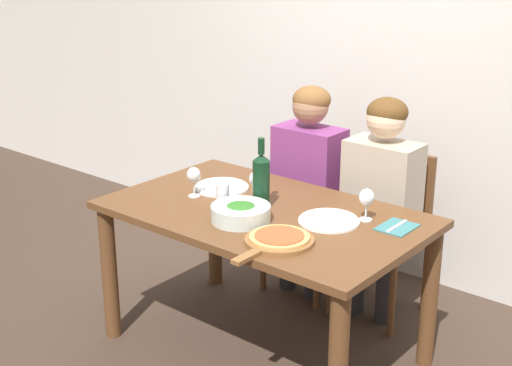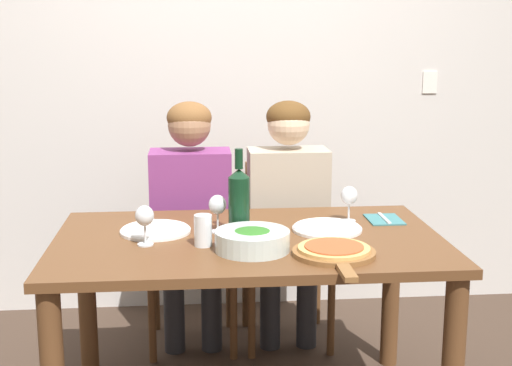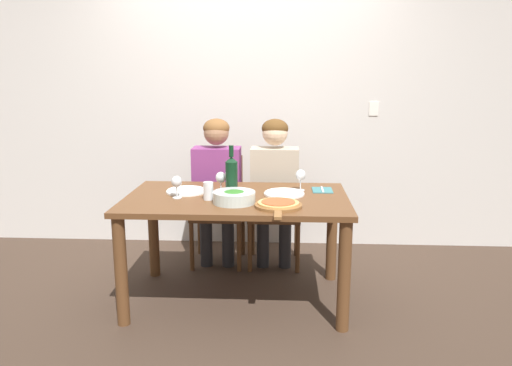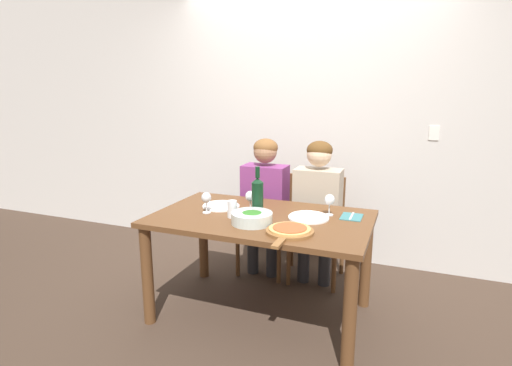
# 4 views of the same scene
# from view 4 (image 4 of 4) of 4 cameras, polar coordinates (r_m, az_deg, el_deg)

# --- Properties ---
(ground_plane) EXTENTS (40.00, 40.00, 0.00)m
(ground_plane) POSITION_cam_4_polar(r_m,az_deg,el_deg) (3.08, 0.70, -18.08)
(ground_plane) COLOR #3D2D23
(back_wall) EXTENTS (10.00, 0.06, 2.70)m
(back_wall) POSITION_cam_4_polar(r_m,az_deg,el_deg) (3.85, 7.45, 9.17)
(back_wall) COLOR silver
(back_wall) RESTS_ON ground
(dining_table) EXTENTS (1.49, 0.91, 0.74)m
(dining_table) POSITION_cam_4_polar(r_m,az_deg,el_deg) (2.82, 0.73, -7.04)
(dining_table) COLOR brown
(dining_table) RESTS_ON ground
(chair_left) EXTENTS (0.42, 0.42, 0.88)m
(chair_left) POSITION_cam_4_polar(r_m,az_deg,el_deg) (3.62, 1.78, -5.08)
(chair_left) COLOR brown
(chair_left) RESTS_ON ground
(chair_right) EXTENTS (0.42, 0.42, 0.88)m
(chair_right) POSITION_cam_4_polar(r_m,az_deg,el_deg) (3.50, 9.01, -5.87)
(chair_right) COLOR brown
(chair_right) RESTS_ON ground
(person_woman) EXTENTS (0.47, 0.51, 1.21)m
(person_woman) POSITION_cam_4_polar(r_m,az_deg,el_deg) (3.46, 1.20, -1.65)
(person_woman) COLOR #28282D
(person_woman) RESTS_ON ground
(person_man) EXTENTS (0.47, 0.51, 1.21)m
(person_man) POSITION_cam_4_polar(r_m,az_deg,el_deg) (3.33, 8.74, -2.36)
(person_man) COLOR #28282D
(person_man) RESTS_ON ground
(wine_bottle) EXTENTS (0.08, 0.08, 0.34)m
(wine_bottle) POSITION_cam_4_polar(r_m,az_deg,el_deg) (2.77, 0.22, -1.80)
(wine_bottle) COLOR black
(wine_bottle) RESTS_ON dining_table
(broccoli_bowl) EXTENTS (0.27, 0.27, 0.08)m
(broccoli_bowl) POSITION_cam_4_polar(r_m,az_deg,el_deg) (2.62, -0.52, -4.99)
(broccoli_bowl) COLOR silver
(broccoli_bowl) RESTS_ON dining_table
(dinner_plate_left) EXTENTS (0.28, 0.28, 0.02)m
(dinner_plate_left) POSITION_cam_4_polar(r_m,az_deg,el_deg) (3.01, -5.02, -3.27)
(dinner_plate_left) COLOR white
(dinner_plate_left) RESTS_ON dining_table
(dinner_plate_right) EXTENTS (0.28, 0.28, 0.02)m
(dinner_plate_right) POSITION_cam_4_polar(r_m,az_deg,el_deg) (2.75, 7.51, -4.86)
(dinner_plate_right) COLOR white
(dinner_plate_right) RESTS_ON dining_table
(pizza_on_board) EXTENTS (0.30, 0.44, 0.04)m
(pizza_on_board) POSITION_cam_4_polar(r_m,az_deg,el_deg) (2.45, 4.79, -6.81)
(pizza_on_board) COLOR brown
(pizza_on_board) RESTS_ON dining_table
(wine_glass_left) EXTENTS (0.07, 0.07, 0.15)m
(wine_glass_left) POSITION_cam_4_polar(r_m,az_deg,el_deg) (2.85, -7.11, -2.24)
(wine_glass_left) COLOR silver
(wine_glass_left) RESTS_ON dining_table
(wine_glass_right) EXTENTS (0.07, 0.07, 0.15)m
(wine_glass_right) POSITION_cam_4_polar(r_m,az_deg,el_deg) (2.82, 10.46, -2.51)
(wine_glass_right) COLOR silver
(wine_glass_right) RESTS_ON dining_table
(wine_glass_centre) EXTENTS (0.07, 0.07, 0.15)m
(wine_glass_centre) POSITION_cam_4_polar(r_m,az_deg,el_deg) (2.86, -0.84, -2.05)
(wine_glass_centre) COLOR silver
(wine_glass_centre) RESTS_ON dining_table
(water_tumbler) EXTENTS (0.07, 0.07, 0.12)m
(water_tumbler) POSITION_cam_4_polar(r_m,az_deg,el_deg) (2.74, -3.43, -3.73)
(water_tumbler) COLOR silver
(water_tumbler) RESTS_ON dining_table
(fork_on_napkin) EXTENTS (0.14, 0.18, 0.01)m
(fork_on_napkin) POSITION_cam_4_polar(r_m,az_deg,el_deg) (2.83, 13.50, -4.71)
(fork_on_napkin) COLOR #387075
(fork_on_napkin) RESTS_ON dining_table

